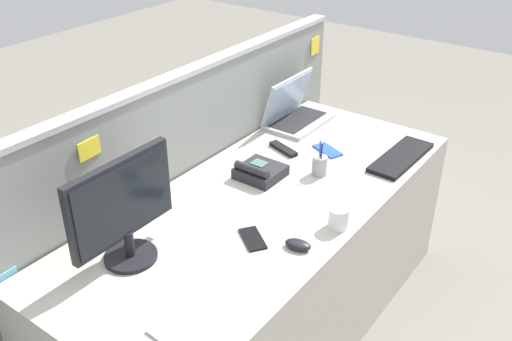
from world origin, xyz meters
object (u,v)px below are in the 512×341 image
object	(u,v)px
keyboard_main	(401,157)
pen_cup	(320,165)
cell_phone_silver_slab	(170,338)
desktop_monitor	(123,207)
tv_remote	(283,149)
cell_phone_black_slab	(253,239)
coffee_mug	(339,217)
cell_phone_blue_case	(328,150)
computer_mouse_right_hand	(298,245)
laptop	(294,111)
desk_phone	(260,171)

from	to	relation	value
keyboard_main	pen_cup	size ratio (longest dim) A/B	2.55
keyboard_main	cell_phone_silver_slab	world-z (taller)	keyboard_main
desktop_monitor	tv_remote	distance (m)	1.04
keyboard_main	pen_cup	world-z (taller)	pen_cup
pen_cup	cell_phone_black_slab	distance (m)	0.58
cell_phone_black_slab	coffee_mug	world-z (taller)	coffee_mug
pen_cup	cell_phone_blue_case	size ratio (longest dim) A/B	1.10
keyboard_main	cell_phone_blue_case	world-z (taller)	keyboard_main
computer_mouse_right_hand	cell_phone_blue_case	size ratio (longest dim) A/B	0.66
tv_remote	laptop	bearing A→B (deg)	42.12
desk_phone	cell_phone_blue_case	xyz separation A→B (m)	(0.40, -0.12, -0.02)
cell_phone_black_slab	cell_phone_blue_case	xyz separation A→B (m)	(0.79, 0.13, 0.00)
computer_mouse_right_hand	keyboard_main	bearing A→B (deg)	-11.65
keyboard_main	cell_phone_black_slab	world-z (taller)	keyboard_main
cell_phone_black_slab	cell_phone_blue_case	world-z (taller)	same
keyboard_main	cell_phone_silver_slab	size ratio (longest dim) A/B	2.75
coffee_mug	cell_phone_blue_case	bearing A→B (deg)	33.83
computer_mouse_right_hand	coffee_mug	bearing A→B (deg)	-24.24
cell_phone_blue_case	pen_cup	bearing A→B (deg)	-136.64
cell_phone_black_slab	tv_remote	bearing A→B (deg)	60.24
desktop_monitor	laptop	distance (m)	1.35
cell_phone_silver_slab	tv_remote	size ratio (longest dim) A/B	0.91
computer_mouse_right_hand	cell_phone_blue_case	bearing A→B (deg)	11.93
keyboard_main	tv_remote	xyz separation A→B (m)	(-0.26, 0.50, -0.00)
keyboard_main	laptop	bearing A→B (deg)	86.67
computer_mouse_right_hand	tv_remote	world-z (taller)	computer_mouse_right_hand
cell_phone_silver_slab	coffee_mug	size ratio (longest dim) A/B	1.31
cell_phone_blue_case	coffee_mug	xyz separation A→B (m)	(-0.53, -0.35, 0.04)
coffee_mug	computer_mouse_right_hand	bearing A→B (deg)	165.94
keyboard_main	cell_phone_blue_case	bearing A→B (deg)	114.05
cell_phone_silver_slab	cell_phone_blue_case	distance (m)	1.36
desktop_monitor	computer_mouse_right_hand	size ratio (longest dim) A/B	4.41
desk_phone	tv_remote	size ratio (longest dim) A/B	1.11
cell_phone_silver_slab	cell_phone_black_slab	bearing A→B (deg)	14.77
cell_phone_blue_case	tv_remote	xyz separation A→B (m)	(-0.12, 0.18, 0.01)
laptop	computer_mouse_right_hand	bearing A→B (deg)	-146.28
desk_phone	computer_mouse_right_hand	size ratio (longest dim) A/B	1.90
keyboard_main	pen_cup	xyz separation A→B (m)	(-0.35, 0.24, 0.04)
cell_phone_blue_case	tv_remote	world-z (taller)	tv_remote
cell_phone_blue_case	coffee_mug	bearing A→B (deg)	-123.37
cell_phone_silver_slab	coffee_mug	bearing A→B (deg)	-3.77
desktop_monitor	pen_cup	world-z (taller)	desktop_monitor
desktop_monitor	tv_remote	xyz separation A→B (m)	(1.02, 0.01, -0.21)
coffee_mug	cell_phone_silver_slab	bearing A→B (deg)	171.62
laptop	desk_phone	xyz separation A→B (m)	(-0.59, -0.20, -0.04)
laptop	computer_mouse_right_hand	size ratio (longest dim) A/B	3.74
cell_phone_blue_case	coffee_mug	size ratio (longest dim) A/B	1.29
tv_remote	coffee_mug	size ratio (longest dim) A/B	1.44
desktop_monitor	desk_phone	size ratio (longest dim) A/B	2.32
pen_cup	cell_phone_black_slab	world-z (taller)	pen_cup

